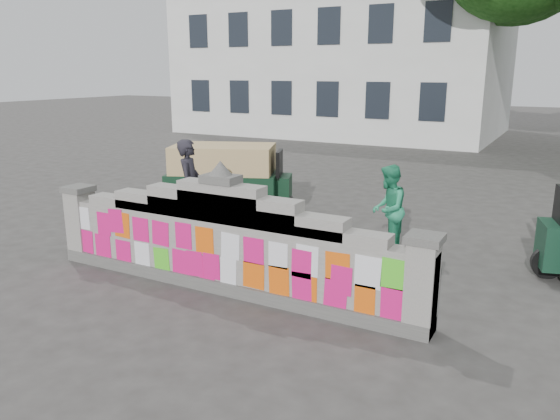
{
  "coord_description": "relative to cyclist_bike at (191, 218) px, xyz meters",
  "views": [
    {
      "loc": [
        4.52,
        -6.47,
        3.28
      ],
      "look_at": [
        0.44,
        1.0,
        1.1
      ],
      "focal_mm": 35.0,
      "sensor_mm": 36.0,
      "label": 1
    }
  ],
  "objects": [
    {
      "name": "building",
      "position": [
        -5.17,
        20.39,
        3.49
      ],
      "size": [
        16.0,
        10.0,
        8.9
      ],
      "color": "silver",
      "rests_on": "ground"
    },
    {
      "name": "rickshaw_left",
      "position": [
        -0.71,
        2.29,
        0.31
      ],
      "size": [
        3.01,
        2.2,
        1.62
      ],
      "rotation": [
        0.0,
        0.0,
        0.39
      ],
      "color": "black",
      "rests_on": "ground"
    },
    {
      "name": "parapet_wall",
      "position": [
        1.83,
        -1.6,
        0.22
      ],
      "size": [
        6.48,
        0.44,
        2.01
      ],
      "color": "#4C4C49",
      "rests_on": "ground"
    },
    {
      "name": "cyclist_rider",
      "position": [
        0.0,
        0.0,
        0.37
      ],
      "size": [
        0.65,
        0.77,
        1.79
      ],
      "primitive_type": "imported",
      "rotation": [
        0.0,
        0.0,
        1.97
      ],
      "color": "black",
      "rests_on": "ground"
    },
    {
      "name": "ground",
      "position": [
        1.83,
        -1.6,
        -0.53
      ],
      "size": [
        100.0,
        100.0,
        0.0
      ],
      "primitive_type": "plane",
      "color": "#383533",
      "rests_on": "ground"
    },
    {
      "name": "pedestrian",
      "position": [
        3.45,
        1.4,
        0.29
      ],
      "size": [
        0.73,
        0.88,
        1.63
      ],
      "primitive_type": "imported",
      "rotation": [
        0.0,
        0.0,
        -1.42
      ],
      "color": "#2B9F6F",
      "rests_on": "ground"
    },
    {
      "name": "cyclist_bike",
      "position": [
        0.0,
        0.0,
        0.0
      ],
      "size": [
        2.13,
        1.43,
        1.06
      ],
      "primitive_type": "imported",
      "rotation": [
        0.0,
        0.0,
        1.97
      ],
      "color": "black",
      "rests_on": "ground"
    }
  ]
}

